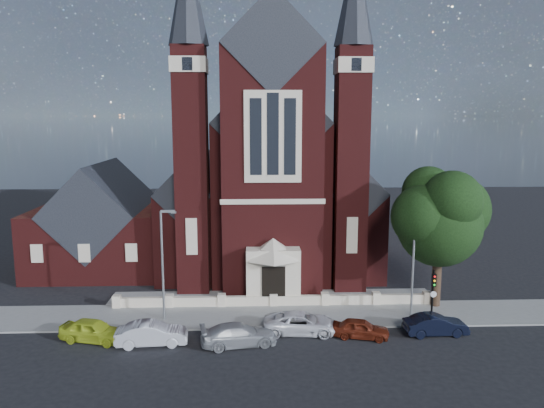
{
  "coord_description": "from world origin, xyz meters",
  "views": [
    {
      "loc": [
        -1.56,
        -32.63,
        14.56
      ],
      "look_at": [
        0.08,
        12.0,
        7.14
      ],
      "focal_mm": 35.0,
      "sensor_mm": 36.0,
      "label": 1
    }
  ],
  "objects": [
    {
      "name": "church",
      "position": [
        -0.0,
        22.94,
        8.19
      ],
      "size": [
        20.01,
        34.9,
        29.2
      ],
      "color": "#491413",
      "rests_on": "ground"
    },
    {
      "name": "car_navy",
      "position": [
        10.69,
        0.73,
        0.7
      ],
      "size": [
        4.31,
        1.7,
        1.4
      ],
      "primitive_type": "imported",
      "rotation": [
        0.0,
        0.0,
        1.62
      ],
      "color": "black",
      "rests_on": "ground"
    },
    {
      "name": "car_white_suv",
      "position": [
        1.69,
        1.35,
        0.71
      ],
      "size": [
        5.27,
        2.69,
        1.42
      ],
      "primitive_type": "imported",
      "rotation": [
        0.0,
        0.0,
        1.51
      ],
      "color": "white",
      "rests_on": "ground"
    },
    {
      "name": "ground",
      "position": [
        0.0,
        15.0,
        0.0
      ],
      "size": [
        120.0,
        120.0,
        0.0
      ],
      "primitive_type": "plane",
      "color": "black",
      "rests_on": "ground"
    },
    {
      "name": "car_silver_a",
      "position": [
        -8.11,
        -0.17,
        0.75
      ],
      "size": [
        4.69,
        1.99,
        1.51
      ],
      "primitive_type": "imported",
      "rotation": [
        0.0,
        0.0,
        1.66
      ],
      "color": "#B8B9C0",
      "rests_on": "ground"
    },
    {
      "name": "car_silver_b",
      "position": [
        -2.51,
        -0.44,
        0.71
      ],
      "size": [
        5.18,
        2.84,
        1.42
      ],
      "primitive_type": "imported",
      "rotation": [
        0.0,
        0.0,
        1.75
      ],
      "color": "#95989C",
      "rests_on": "ground"
    },
    {
      "name": "forecourt_paving",
      "position": [
        0.0,
        8.5,
        0.0
      ],
      "size": [
        26.0,
        3.0,
        0.14
      ],
      "primitive_type": "cube",
      "color": "slate",
      "rests_on": "ground"
    },
    {
      "name": "car_dark_red",
      "position": [
        5.56,
        0.44,
        0.64
      ],
      "size": [
        3.99,
        2.33,
        1.27
      ],
      "primitive_type": "imported",
      "rotation": [
        0.0,
        0.0,
        1.34
      ],
      "color": "maroon",
      "rests_on": "ground"
    },
    {
      "name": "car_lime_van",
      "position": [
        -12.05,
        0.54,
        0.74
      ],
      "size": [
        4.64,
        2.79,
        1.48
      ],
      "primitive_type": "imported",
      "rotation": [
        0.0,
        0.0,
        1.32
      ],
      "color": "#BDD029",
      "rests_on": "ground"
    },
    {
      "name": "street_tree",
      "position": [
        12.6,
        5.71,
        6.96
      ],
      "size": [
        6.4,
        6.6,
        10.7
      ],
      "color": "black",
      "rests_on": "ground"
    },
    {
      "name": "forecourt_wall",
      "position": [
        0.0,
        6.5,
        0.0
      ],
      "size": [
        24.0,
        0.4,
        0.9
      ],
      "primitive_type": "cube",
      "color": "beige",
      "rests_on": "ground"
    },
    {
      "name": "parish_hall",
      "position": [
        -16.0,
        18.0,
        4.01
      ],
      "size": [
        12.0,
        12.2,
        10.24
      ],
      "color": "#491413",
      "rests_on": "ground"
    },
    {
      "name": "traffic_signal",
      "position": [
        11.0,
        2.43,
        2.58
      ],
      "size": [
        0.28,
        0.42,
        4.0
      ],
      "color": "black",
      "rests_on": "ground"
    },
    {
      "name": "street_lamp_right",
      "position": [
        10.09,
        4.0,
        4.6
      ],
      "size": [
        1.16,
        0.22,
        8.09
      ],
      "color": "gray",
      "rests_on": "ground"
    },
    {
      "name": "street_lamp_left",
      "position": [
        -7.91,
        4.0,
        4.6
      ],
      "size": [
        1.16,
        0.22,
        8.09
      ],
      "color": "gray",
      "rests_on": "ground"
    },
    {
      "name": "pavement_strip",
      "position": [
        0.0,
        4.5,
        0.0
      ],
      "size": [
        60.0,
        5.0,
        0.12
      ],
      "primitive_type": "cube",
      "color": "slate",
      "rests_on": "ground"
    }
  ]
}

